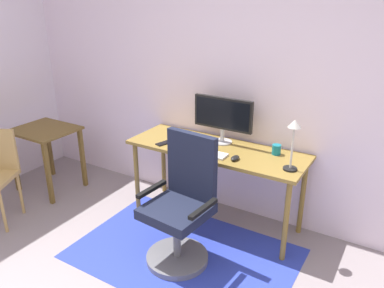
{
  "coord_description": "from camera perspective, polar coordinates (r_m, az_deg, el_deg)",
  "views": [
    {
      "loc": [
        1.31,
        -0.93,
        2.03
      ],
      "look_at": [
        -0.22,
        1.6,
        0.85
      ],
      "focal_mm": 35.7,
      "sensor_mm": 36.0,
      "label": 1
    }
  ],
  "objects": [
    {
      "name": "wall_back",
      "position": [
        3.47,
        8.45,
        9.45
      ],
      "size": [
        6.0,
        0.1,
        2.6
      ],
      "primitive_type": "cube",
      "color": "silver",
      "rests_on": "ground"
    },
    {
      "name": "area_rug",
      "position": [
        3.3,
        -1.22,
        -16.0
      ],
      "size": [
        1.78,
        1.19,
        0.01
      ],
      "primitive_type": "cube",
      "color": "#2B3CAC",
      "rests_on": "ground"
    },
    {
      "name": "desk",
      "position": [
        3.41,
        3.62,
        -1.77
      ],
      "size": [
        1.6,
        0.57,
        0.75
      ],
      "color": "olive",
      "rests_on": "ground"
    },
    {
      "name": "monitor",
      "position": [
        3.41,
        4.64,
        4.25
      ],
      "size": [
        0.56,
        0.18,
        0.42
      ],
      "color": "#B2B2B7",
      "rests_on": "desk"
    },
    {
      "name": "keyboard",
      "position": [
        3.26,
        1.64,
        -1.2
      ],
      "size": [
        0.43,
        0.13,
        0.02
      ],
      "primitive_type": "cube",
      "color": "white",
      "rests_on": "desk"
    },
    {
      "name": "computer_mouse",
      "position": [
        3.14,
        6.45,
        -2.1
      ],
      "size": [
        0.06,
        0.1,
        0.03
      ],
      "primitive_type": "ellipsoid",
      "color": "black",
      "rests_on": "desk"
    },
    {
      "name": "coffee_cup",
      "position": [
        3.3,
        12.5,
        -0.82
      ],
      "size": [
        0.08,
        0.08,
        0.09
      ],
      "primitive_type": "cylinder",
      "color": "#137181",
      "rests_on": "desk"
    },
    {
      "name": "cell_phone",
      "position": [
        3.46,
        -4.28,
        0.11
      ],
      "size": [
        0.11,
        0.15,
        0.01
      ],
      "primitive_type": "cube",
      "rotation": [
        0.0,
        0.0,
        -0.3
      ],
      "color": "black",
      "rests_on": "desk"
    },
    {
      "name": "desk_lamp",
      "position": [
        2.95,
        14.91,
        1.18
      ],
      "size": [
        0.11,
        0.11,
        0.41
      ],
      "color": "black",
      "rests_on": "desk"
    },
    {
      "name": "office_chair",
      "position": [
        3.03,
        -1.6,
        -9.96
      ],
      "size": [
        0.57,
        0.5,
        1.04
      ],
      "rotation": [
        0.0,
        0.0,
        -0.09
      ],
      "color": "slate",
      "rests_on": "ground"
    },
    {
      "name": "side_table",
      "position": [
        4.33,
        -21.0,
        0.53
      ],
      "size": [
        0.62,
        0.54,
        0.69
      ],
      "color": "brown",
      "rests_on": "ground"
    }
  ]
}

